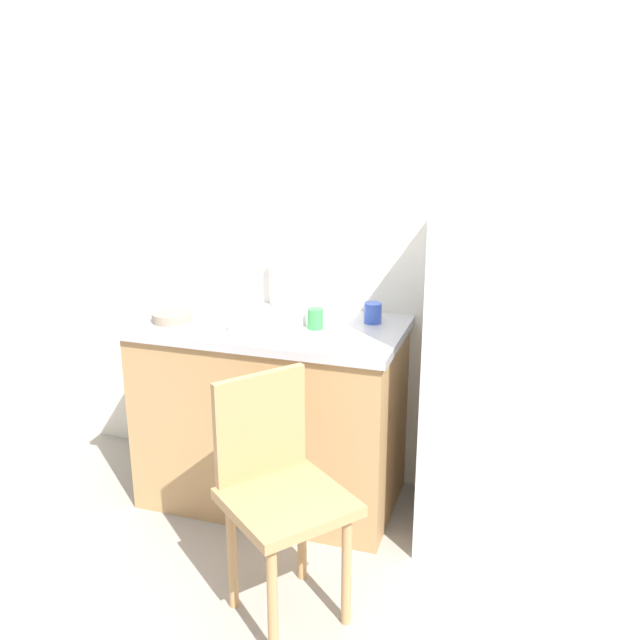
% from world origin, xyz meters
% --- Properties ---
extents(ground_plane, '(8.00, 8.00, 0.00)m').
position_xyz_m(ground_plane, '(0.00, 0.00, 0.00)').
color(ground_plane, '#9E998E').
extents(back_wall, '(4.80, 0.10, 2.56)m').
position_xyz_m(back_wall, '(0.00, 1.00, 1.28)').
color(back_wall, silver).
rests_on(back_wall, ground_plane).
extents(cabinet_base, '(1.15, 0.60, 0.83)m').
position_xyz_m(cabinet_base, '(-0.44, 0.65, 0.42)').
color(cabinet_base, tan).
rests_on(cabinet_base, ground_plane).
extents(countertop, '(1.19, 0.64, 0.04)m').
position_xyz_m(countertop, '(-0.44, 0.65, 0.85)').
color(countertop, '#B7B7BC').
rests_on(countertop, cabinet_base).
extents(faucet, '(0.02, 0.02, 0.24)m').
position_xyz_m(faucet, '(-0.52, 0.90, 0.99)').
color(faucet, '#B7B7BC').
rests_on(faucet, countertop).
extents(refrigerator, '(0.64, 0.58, 1.45)m').
position_xyz_m(refrigerator, '(0.60, 0.66, 0.73)').
color(refrigerator, silver).
rests_on(refrigerator, ground_plane).
extents(chair, '(0.56, 0.56, 0.89)m').
position_xyz_m(chair, '(-0.14, -0.05, 0.50)').
color(chair, tan).
rests_on(chair, ground_plane).
extents(dish_tray, '(0.28, 0.20, 0.05)m').
position_xyz_m(dish_tray, '(-0.42, 0.58, 0.90)').
color(dish_tray, white).
rests_on(dish_tray, countertop).
extents(terracotta_bowl, '(0.18, 0.18, 0.04)m').
position_xyz_m(terracotta_bowl, '(-0.86, 0.53, 0.89)').
color(terracotta_bowl, gray).
rests_on(terracotta_bowl, countertop).
extents(cup_green, '(0.07, 0.07, 0.09)m').
position_xyz_m(cup_green, '(-0.22, 0.63, 0.92)').
color(cup_green, green).
rests_on(cup_green, countertop).
extents(cup_blue, '(0.08, 0.08, 0.09)m').
position_xyz_m(cup_blue, '(-0.01, 0.78, 0.92)').
color(cup_blue, blue).
rests_on(cup_blue, countertop).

